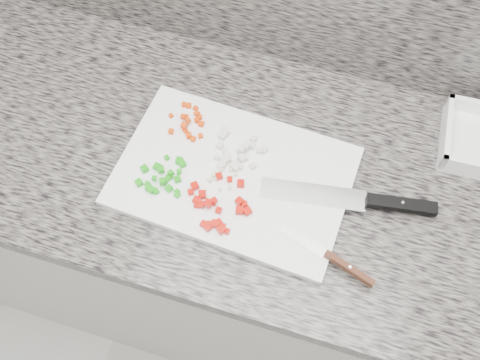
% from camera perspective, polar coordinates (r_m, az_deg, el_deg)
% --- Properties ---
extents(cabinet, '(3.92, 0.62, 0.86)m').
position_cam_1_polar(cabinet, '(1.55, 3.00, -7.42)').
color(cabinet, silver).
rests_on(cabinet, ground).
extents(countertop, '(3.96, 0.64, 0.04)m').
position_cam_1_polar(countertop, '(1.14, 4.04, 0.77)').
color(countertop, '#625E57').
rests_on(countertop, cabinet).
extents(cutting_board, '(0.49, 0.34, 0.02)m').
position_cam_1_polar(cutting_board, '(1.10, -0.69, 0.45)').
color(cutting_board, white).
rests_on(cutting_board, countertop).
extents(carrot_pile, '(0.09, 0.09, 0.02)m').
position_cam_1_polar(carrot_pile, '(1.16, -5.46, 6.14)').
color(carrot_pile, '#D93A04').
rests_on(carrot_pile, cutting_board).
extents(onion_pile, '(0.11, 0.10, 0.02)m').
position_cam_1_polar(onion_pile, '(1.11, -0.31, 2.94)').
color(onion_pile, beige).
rests_on(onion_pile, cutting_board).
extents(green_pepper_pile, '(0.10, 0.09, 0.02)m').
position_cam_1_polar(green_pepper_pile, '(1.10, -8.21, 0.36)').
color(green_pepper_pile, '#169B0E').
rests_on(green_pepper_pile, cutting_board).
extents(red_pepper_pile, '(0.14, 0.13, 0.02)m').
position_cam_1_polar(red_pepper_pile, '(1.05, -2.41, -2.87)').
color(red_pepper_pile, '#BC0D02').
rests_on(red_pepper_pile, cutting_board).
extents(garlic_pile, '(0.06, 0.06, 0.01)m').
position_cam_1_polar(garlic_pile, '(1.09, -2.05, 0.47)').
color(garlic_pile, beige).
rests_on(garlic_pile, cutting_board).
extents(chef_knife, '(0.35, 0.09, 0.02)m').
position_cam_1_polar(chef_knife, '(1.09, 13.78, -2.19)').
color(chef_knife, silver).
rests_on(chef_knife, cutting_board).
extents(paring_knife, '(0.20, 0.08, 0.02)m').
position_cam_1_polar(paring_knife, '(1.03, 10.29, -8.49)').
color(paring_knife, silver).
rests_on(paring_knife, cutting_board).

